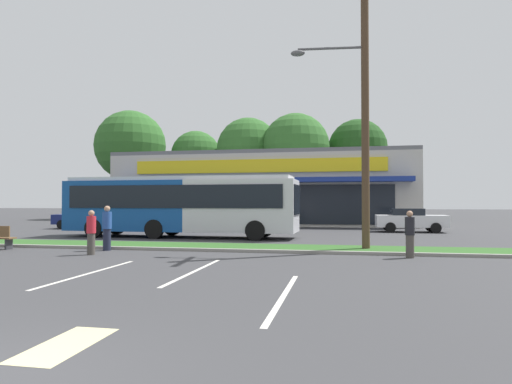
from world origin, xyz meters
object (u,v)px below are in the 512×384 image
Objects in this scene: car_1 at (410,220)px; pedestrian_by_pole at (410,234)px; pedestrian_near_bench at (91,232)px; pedestrian_mid at (107,228)px; utility_pole at (362,100)px; city_bus at (180,205)px; car_3 at (87,218)px.

pedestrian_by_pole is at bearing -98.32° from car_1.
pedestrian_mid is (-0.18, 1.41, 0.07)m from pedestrian_near_bench.
utility_pole is 2.56× the size of car_1.
pedestrian_mid is (-13.35, -13.50, 0.10)m from car_1.
city_bus is 7.94× the size of pedestrian_by_pole.
city_bus is 6.80m from pedestrian_mid.
utility_pole is at bearing -106.31° from car_1.
pedestrian_mid is (-0.50, -6.72, -0.89)m from city_bus.
car_1 is at bearing -162.44° from pedestrian_by_pole.
pedestrian_by_pole reaches higher than car_1.
car_3 is (-9.31, 6.10, -1.00)m from city_bus.
car_3 is at bearing -72.77° from pedestrian_near_bench.
utility_pole is 11.31m from pedestrian_near_bench.
pedestrian_near_bench is at bearing -131.44° from car_1.
pedestrian_by_pole is at bearing 147.20° from car_3.
utility_pole is 2.50× the size of car_3.
pedestrian_by_pole is (11.17, 1.24, 0.00)m from pedestrian_near_bench.
pedestrian_mid is at bearing -97.78° from pedestrian_near_bench.
car_3 is 2.74× the size of pedestrian_by_pole.
car_3 is at bearing 148.89° from utility_pole.
pedestrian_mid is (8.81, -12.82, 0.12)m from car_3.
utility_pole is 5.55m from pedestrian_by_pole.
utility_pole is at bearing 159.25° from pedestrian_mid.
pedestrian_by_pole is (10.85, -6.90, -0.96)m from city_bus.
city_bus is at bearing -152.18° from car_1.
pedestrian_mid reaches higher than car_1.
city_bus is 7.94× the size of pedestrian_near_bench.
pedestrian_mid is at bearing -65.01° from pedestrian_by_pole.
utility_pole is 0.86× the size of city_bus.
city_bus is (-9.36, 5.17, -4.09)m from utility_pole.
car_1 is (12.85, 6.78, -0.99)m from city_bus.
pedestrian_by_pole reaches higher than car_3.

